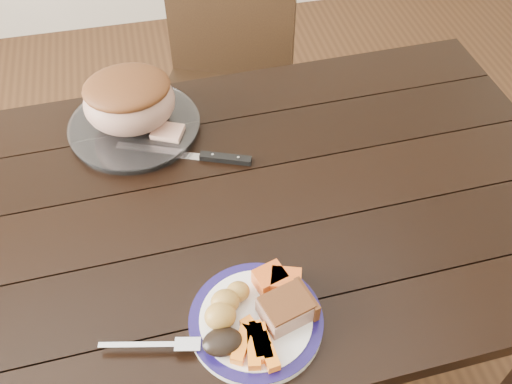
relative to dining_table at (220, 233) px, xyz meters
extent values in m
plane|color=#472B16|center=(0.00, 0.00, -0.66)|extent=(4.00, 4.00, 0.00)
cube|color=black|center=(0.00, 0.00, 0.07)|extent=(1.63, 0.95, 0.04)
cube|color=black|center=(0.71, 0.39, -0.30)|extent=(0.07, 0.07, 0.71)
cube|color=black|center=(0.11, 0.65, -0.21)|extent=(0.55, 0.55, 0.04)
cube|color=black|center=(0.19, 0.83, 0.04)|extent=(0.40, 0.20, 0.46)
cube|color=black|center=(0.34, 0.74, -0.44)|extent=(0.04, 0.04, 0.43)
cube|color=black|center=(0.20, 0.41, -0.44)|extent=(0.04, 0.04, 0.43)
cube|color=black|center=(0.01, 0.89, -0.44)|extent=(0.04, 0.04, 0.43)
cube|color=black|center=(-0.13, 0.56, -0.44)|extent=(0.04, 0.04, 0.43)
cylinder|color=white|center=(0.02, -0.29, 0.10)|extent=(0.24, 0.24, 0.02)
torus|color=#160E49|center=(0.02, -0.29, 0.11)|extent=(0.24, 0.24, 0.02)
cylinder|color=white|center=(-0.15, 0.29, 0.10)|extent=(0.31, 0.31, 0.02)
cube|color=tan|center=(0.07, -0.29, 0.13)|extent=(0.10, 0.09, 0.04)
ellipsoid|color=gold|center=(-0.03, -0.26, 0.14)|extent=(0.05, 0.05, 0.04)
ellipsoid|color=gold|center=(-0.04, -0.29, 0.14)|extent=(0.06, 0.05, 0.05)
ellipsoid|color=gold|center=(0.00, -0.24, 0.13)|extent=(0.04, 0.04, 0.04)
cube|color=orange|center=(0.02, -0.34, 0.12)|extent=(0.02, 0.07, 0.02)
cube|color=orange|center=(0.01, -0.33, 0.12)|extent=(0.05, 0.07, 0.02)
cube|color=orange|center=(0.00, -0.35, 0.12)|extent=(0.03, 0.07, 0.02)
cube|color=orange|center=(0.01, -0.34, 0.12)|extent=(0.02, 0.07, 0.02)
cube|color=orange|center=(-0.02, -0.34, 0.12)|extent=(0.05, 0.07, 0.02)
cube|color=orange|center=(0.02, -0.36, 0.12)|extent=(0.03, 0.07, 0.02)
cube|color=orange|center=(0.06, -0.23, 0.13)|extent=(0.07, 0.06, 0.04)
cube|color=orange|center=(0.09, -0.24, 0.13)|extent=(0.07, 0.06, 0.04)
ellipsoid|color=black|center=(-0.05, -0.33, 0.13)|extent=(0.07, 0.05, 0.03)
cube|color=silver|center=(-0.19, -0.30, 0.11)|extent=(0.14, 0.04, 0.00)
cube|color=silver|center=(-0.11, -0.31, 0.11)|extent=(0.05, 0.03, 0.00)
ellipsoid|color=#A97A67|center=(-0.15, 0.29, 0.18)|extent=(0.21, 0.18, 0.14)
cube|color=tan|center=(-0.08, 0.23, 0.12)|extent=(0.09, 0.08, 0.02)
cube|color=silver|center=(-0.11, 0.19, 0.09)|extent=(0.19, 0.09, 0.00)
cube|color=black|center=(0.04, 0.13, 0.10)|extent=(0.12, 0.06, 0.01)
camera|label=1|loc=(-0.09, -0.79, 1.03)|focal=40.00mm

